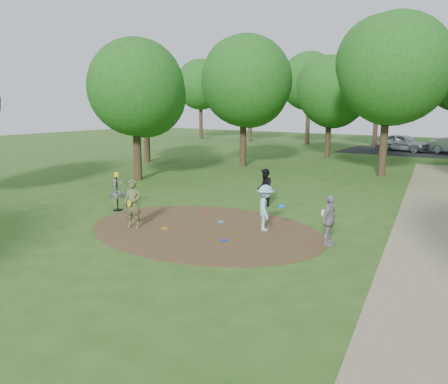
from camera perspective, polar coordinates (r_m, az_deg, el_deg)
The scene contains 15 objects.
ground at distance 14.80m, azimuth -2.59°, elevation -4.94°, with size 100.00×100.00×0.00m, color #2D5119.
dirt_clearing at distance 14.79m, azimuth -2.59°, elevation -4.91°, with size 8.40×8.40×0.02m, color #47301C.
footpath at distance 14.18m, azimuth 24.53°, elevation -6.70°, with size 2.00×40.00×0.01m, color #8C7A5B.
parking_lot at distance 42.13m, azimuth 24.89°, elevation 4.67°, with size 14.00×8.00×0.01m, color black.
player_observer_with_disc at distance 15.13m, azimuth -11.80°, elevation -1.52°, with size 0.72×0.60×1.68m.
player_throwing_with_disc at distance 14.57m, azimuth 5.44°, elevation -2.09°, with size 1.19×1.16×1.55m.
player_walking_with_disc at distance 18.09m, azimuth 5.34°, elevation 0.58°, with size 0.90×0.96×1.57m.
player_waiting_with_disc at distance 13.39m, azimuth 13.56°, elevation -3.60°, with size 0.44×0.90×1.54m.
disc_ground_cyan at distance 15.65m, azimuth -0.42°, elevation -3.91°, with size 0.22×0.22×0.02m, color #18AEC0.
disc_ground_blue at distance 13.56m, azimuth -0.00°, elevation -6.34°, with size 0.22×0.22×0.02m, color #0B26C6.
disc_ground_red at distance 17.24m, azimuth -2.26°, elevation -2.48°, with size 0.22×0.22×0.02m, color red.
car_left at distance 42.70m, azimuth 22.37°, elevation 5.97°, with size 1.81×4.50×1.53m, color #A6A6AE.
disc_ground_orange at distance 14.98m, azimuth -7.78°, elevation -4.72°, with size 0.22×0.22×0.02m, color orange.
disc_golf_basket at distance 17.77m, azimuth -13.81°, elevation 0.40°, with size 0.63×0.63×1.54m.
tree_ring at distance 22.39m, azimuth 16.91°, elevation 13.76°, with size 37.24×46.00×9.45m.
Camera 1 is at (8.44, -11.42, 4.15)m, focal length 35.00 mm.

